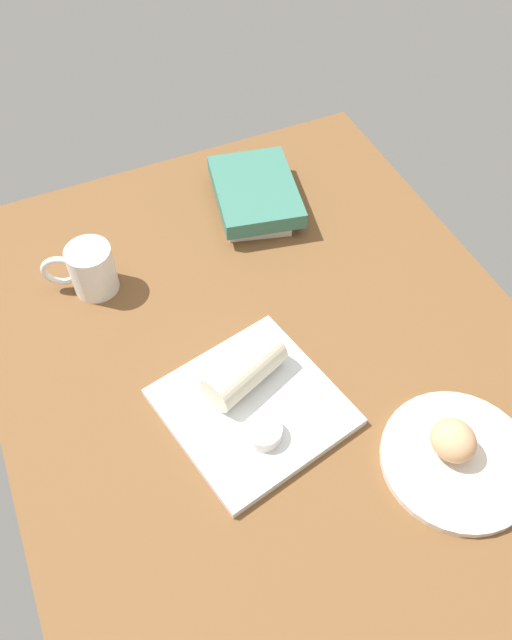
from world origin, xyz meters
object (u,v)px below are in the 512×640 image
coffee_mug (90,269)px  sauce_cup (263,432)px  breakfast_wrap (244,370)px  scone_pastry (453,440)px  round_plate (457,460)px  book_stack (255,195)px  square_plate (253,407)px

coffee_mug → sauce_cup: bearing=20.6°
breakfast_wrap → scone_pastry: bearing=-157.7°
round_plate → book_stack: 64.15cm
square_plate → book_stack: bearing=155.6°
breakfast_wrap → book_stack: size_ratio=0.57×
sauce_cup → breakfast_wrap: breakfast_wrap is taller
square_plate → breakfast_wrap: bearing=172.7°
square_plate → breakfast_wrap: (-4.56, 0.58, 3.95)cm
round_plate → breakfast_wrap: breakfast_wrap is taller
sauce_cup → book_stack: size_ratio=0.24×
square_plate → book_stack: (-43.14, 19.55, 2.36)cm
square_plate → book_stack: book_stack is taller
sauce_cup → coffee_mug: coffee_mug is taller
scone_pastry → coffee_mug: 67.57cm
round_plate → square_plate: (-20.76, -24.47, 0.10)cm
square_plate → sauce_cup: size_ratio=4.44×
sauce_cup → coffee_mug: size_ratio=0.45×
sauce_cup → breakfast_wrap: (-10.25, 1.31, 1.88)cm
round_plate → square_plate: square_plate is taller
round_plate → square_plate: bearing=-130.3°
square_plate → breakfast_wrap: breakfast_wrap is taller
round_plate → scone_pastry: size_ratio=3.28×
square_plate → breakfast_wrap: 6.06cm
square_plate → coffee_mug: coffee_mug is taller
scone_pastry → breakfast_wrap: bearing=-135.5°
scone_pastry → square_plate: 30.74cm
sauce_cup → breakfast_wrap: 10.50cm
round_plate → sauce_cup: 29.44cm
square_plate → coffee_mug: size_ratio=1.99×
sauce_cup → scone_pastry: bearing=61.4°
sauce_cup → breakfast_wrap: bearing=172.7°
sauce_cup → book_stack: book_stack is taller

